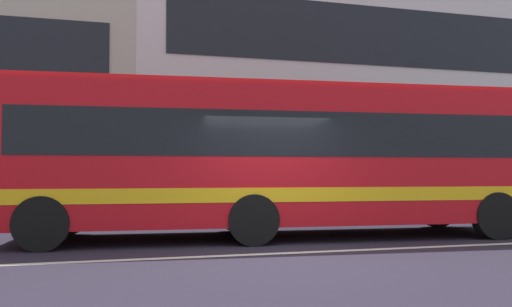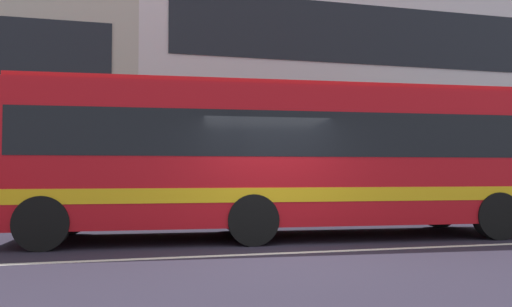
# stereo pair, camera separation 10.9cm
# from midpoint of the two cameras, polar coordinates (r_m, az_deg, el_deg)

# --- Properties ---
(ground_plane) EXTENTS (160.00, 160.00, 0.00)m
(ground_plane) POSITION_cam_midpoint_polar(r_m,az_deg,el_deg) (8.75, 2.76, -11.55)
(ground_plane) COLOR #272231
(lane_centre_line) EXTENTS (60.00, 0.16, 0.01)m
(lane_centre_line) POSITION_cam_midpoint_polar(r_m,az_deg,el_deg) (8.75, 2.75, -11.53)
(lane_centre_line) COLOR silver
(lane_centre_line) RESTS_ON ground_plane
(hedge_row_far) EXTENTS (22.72, 1.10, 1.04)m
(hedge_row_far) POSITION_cam_midpoint_polar(r_m,az_deg,el_deg) (14.41, 2.97, -5.78)
(hedge_row_far) COLOR #255527
(hedge_row_far) RESTS_ON ground_plane
(apartment_block_right) EXTENTS (25.50, 9.94, 11.68)m
(apartment_block_right) POSITION_cam_midpoint_polar(r_m,az_deg,el_deg) (26.04, 15.61, 7.68)
(apartment_block_right) COLOR silver
(apartment_block_right) RESTS_ON ground_plane
(transit_bus) EXTENTS (11.26, 3.29, 3.28)m
(transit_bus) POSITION_cam_midpoint_polar(r_m,az_deg,el_deg) (10.79, 1.91, -0.14)
(transit_bus) COLOR red
(transit_bus) RESTS_ON ground_plane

